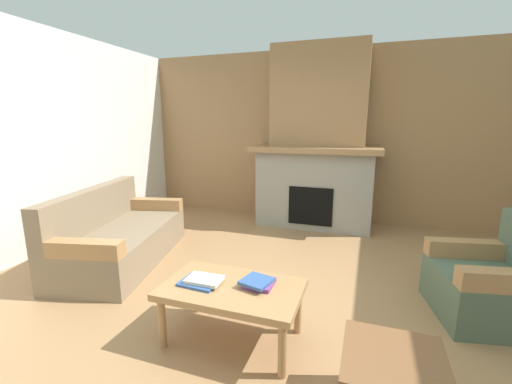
# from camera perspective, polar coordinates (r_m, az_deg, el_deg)

# --- Properties ---
(ground) EXTENTS (9.00, 9.00, 0.00)m
(ground) POSITION_cam_1_polar(r_m,az_deg,el_deg) (2.99, 1.35, -19.96)
(ground) COLOR #9E754C
(wall_back_wood_panel) EXTENTS (6.00, 0.12, 2.70)m
(wall_back_wood_panel) POSITION_cam_1_polar(r_m,az_deg,el_deg) (5.48, 11.13, 9.36)
(wall_back_wood_panel) COLOR #997047
(wall_back_wood_panel) RESTS_ON ground
(fireplace) EXTENTS (1.90, 0.82, 2.70)m
(fireplace) POSITION_cam_1_polar(r_m,az_deg,el_deg) (5.12, 10.45, 7.12)
(fireplace) COLOR gray
(fireplace) RESTS_ON ground
(couch) EXTENTS (1.24, 1.95, 0.85)m
(couch) POSITION_cam_1_polar(r_m,az_deg,el_deg) (4.14, -22.68, -7.23)
(couch) COLOR #847056
(couch) RESTS_ON ground
(armchair) EXTENTS (0.89, 0.89, 0.85)m
(armchair) POSITION_cam_1_polar(r_m,az_deg,el_deg) (3.38, 35.93, -12.84)
(armchair) COLOR #4C604C
(armchair) RESTS_ON ground
(coffee_table) EXTENTS (1.00, 0.60, 0.43)m
(coffee_table) POSITION_cam_1_polar(r_m,az_deg,el_deg) (2.49, -4.18, -17.05)
(coffee_table) COLOR #A87A4C
(coffee_table) RESTS_ON ground
(book_stack_near_edge) EXTENTS (0.31, 0.22, 0.04)m
(book_stack_near_edge) POSITION_cam_1_polar(r_m,az_deg,el_deg) (2.52, -9.34, -14.95)
(book_stack_near_edge) COLOR #335699
(book_stack_near_edge) RESTS_ON coffee_table
(book_stack_center) EXTENTS (0.24, 0.25, 0.05)m
(book_stack_center) POSITION_cam_1_polar(r_m,az_deg,el_deg) (2.46, 0.37, -15.38)
(book_stack_center) COLOR #7A3D84
(book_stack_center) RESTS_ON coffee_table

